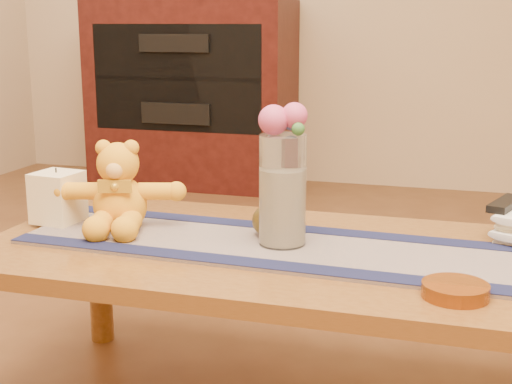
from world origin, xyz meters
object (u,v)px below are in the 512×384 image
(pillar_candle, at_px, (58,197))
(glass_vase, at_px, (283,190))
(tv_remote, at_px, (506,204))
(book_bottom, at_px, (505,232))
(amber_dish, at_px, (455,290))
(teddy_bear, at_px, (119,186))
(bronze_ball, at_px, (267,221))

(pillar_candle, relative_size, glass_vase, 0.51)
(tv_remote, bearing_deg, glass_vase, -135.37)
(book_bottom, distance_m, tv_remote, 0.08)
(pillar_candle, xyz_separation_m, amber_dish, (1.02, -0.24, -0.06))
(glass_vase, relative_size, tv_remote, 1.62)
(teddy_bear, xyz_separation_m, glass_vase, (0.43, -0.02, 0.02))
(teddy_bear, distance_m, amber_dish, 0.88)
(pillar_candle, distance_m, glass_vase, 0.62)
(pillar_candle, relative_size, bronze_ball, 1.73)
(book_bottom, bearing_deg, glass_vase, -137.64)
(teddy_bear, distance_m, book_bottom, 0.97)
(teddy_bear, relative_size, tv_remote, 1.96)
(bronze_ball, bearing_deg, tv_remote, 18.37)
(amber_dish, bearing_deg, glass_vase, 152.05)
(book_bottom, height_order, tv_remote, tv_remote)
(teddy_bear, xyz_separation_m, bronze_ball, (0.38, 0.03, -0.07))
(tv_remote, bearing_deg, book_bottom, 90.00)
(glass_vase, height_order, tv_remote, glass_vase)
(bronze_ball, relative_size, book_bottom, 0.34)
(book_bottom, bearing_deg, teddy_bear, -150.34)
(book_bottom, height_order, amber_dish, amber_dish)
(pillar_candle, height_order, book_bottom, pillar_candle)
(glass_vase, bearing_deg, tv_remote, 25.27)
(amber_dish, bearing_deg, teddy_bear, 164.10)
(pillar_candle, relative_size, amber_dish, 1.02)
(teddy_bear, bearing_deg, book_bottom, -2.28)
(book_bottom, bearing_deg, bronze_ball, -144.51)
(glass_vase, bearing_deg, teddy_bear, 176.72)
(teddy_bear, bearing_deg, bronze_ball, -11.30)
(pillar_candle, distance_m, tv_remote, 1.14)
(glass_vase, xyz_separation_m, bronze_ball, (-0.05, 0.05, -0.09))
(book_bottom, relative_size, amber_dish, 1.72)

